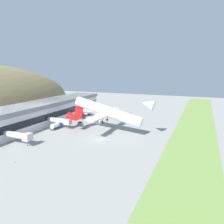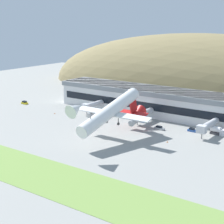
{
  "view_description": "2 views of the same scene",
  "coord_description": "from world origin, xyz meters",
  "px_view_note": "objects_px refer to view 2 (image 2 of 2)",
  "views": [
    {
      "loc": [
        -83.11,
        -40.77,
        30.91
      ],
      "look_at": [
        13.48,
        -0.27,
        10.11
      ],
      "focal_mm": 35.0,
      "sensor_mm": 36.0,
      "label": 1
    },
    {
      "loc": [
        90.76,
        -108.95,
        44.44
      ],
      "look_at": [
        9.56,
        4.52,
        9.41
      ],
      "focal_mm": 60.0,
      "sensor_mm": 36.0,
      "label": 2
    }
  ],
  "objects_px": {
    "jetway_0": "(92,105)",
    "traffic_cone_1": "(55,113)",
    "cargo_airplane": "(111,112)",
    "service_car_1": "(159,128)",
    "terminal_building": "(164,101)",
    "service_car_0": "(192,130)",
    "traffic_cone_0": "(167,142)",
    "box_truck": "(218,131)",
    "jetway_1": "(142,114)",
    "jetway_2": "(208,126)",
    "fuel_truck": "(139,118)",
    "service_car_3": "(25,103)"
  },
  "relations": [
    {
      "from": "jetway_0",
      "to": "traffic_cone_1",
      "type": "height_order",
      "value": "jetway_0"
    },
    {
      "from": "cargo_airplane",
      "to": "service_car_1",
      "type": "distance_m",
      "value": 24.71
    },
    {
      "from": "jetway_0",
      "to": "cargo_airplane",
      "type": "height_order",
      "value": "cargo_airplane"
    },
    {
      "from": "terminal_building",
      "to": "service_car_0",
      "type": "bearing_deg",
      "value": -37.2
    },
    {
      "from": "service_car_1",
      "to": "traffic_cone_0",
      "type": "bearing_deg",
      "value": -51.27
    },
    {
      "from": "box_truck",
      "to": "jetway_1",
      "type": "bearing_deg",
      "value": -176.51
    },
    {
      "from": "box_truck",
      "to": "jetway_2",
      "type": "bearing_deg",
      "value": -131.36
    },
    {
      "from": "terminal_building",
      "to": "traffic_cone_1",
      "type": "height_order",
      "value": "terminal_building"
    },
    {
      "from": "jetway_0",
      "to": "service_car_1",
      "type": "distance_m",
      "value": 39.95
    },
    {
      "from": "jetway_1",
      "to": "service_car_1",
      "type": "distance_m",
      "value": 12.73
    },
    {
      "from": "terminal_building",
      "to": "jetway_1",
      "type": "relative_size",
      "value": 8.06
    },
    {
      "from": "cargo_airplane",
      "to": "fuel_truck",
      "type": "relative_size",
      "value": 6.4
    },
    {
      "from": "service_car_3",
      "to": "box_truck",
      "type": "xyz_separation_m",
      "value": [
        103.43,
        7.3,
        0.79
      ]
    },
    {
      "from": "terminal_building",
      "to": "fuel_truck",
      "type": "relative_size",
      "value": 15.65
    },
    {
      "from": "jetway_1",
      "to": "service_car_3",
      "type": "relative_size",
      "value": 3.5
    },
    {
      "from": "terminal_building",
      "to": "traffic_cone_0",
      "type": "bearing_deg",
      "value": -60.18
    },
    {
      "from": "jetway_1",
      "to": "traffic_cone_0",
      "type": "distance_m",
      "value": 28.45
    },
    {
      "from": "terminal_building",
      "to": "traffic_cone_0",
      "type": "xyz_separation_m",
      "value": [
        19.75,
        -34.45,
        -6.66
      ]
    },
    {
      "from": "service_car_1",
      "to": "traffic_cone_0",
      "type": "height_order",
      "value": "service_car_1"
    },
    {
      "from": "terminal_building",
      "to": "service_car_3",
      "type": "xyz_separation_m",
      "value": [
        -71.98,
        -21.63,
        -6.26
      ]
    },
    {
      "from": "service_car_0",
      "to": "traffic_cone_1",
      "type": "distance_m",
      "value": 66.46
    },
    {
      "from": "jetway_1",
      "to": "box_truck",
      "type": "bearing_deg",
      "value": 3.49
    },
    {
      "from": "jetway_2",
      "to": "service_car_0",
      "type": "xyz_separation_m",
      "value": [
        -6.9,
        1.43,
        -3.38
      ]
    },
    {
      "from": "service_car_0",
      "to": "fuel_truck",
      "type": "height_order",
      "value": "fuel_truck"
    },
    {
      "from": "jetway_0",
      "to": "fuel_truck",
      "type": "relative_size",
      "value": 1.9
    },
    {
      "from": "jetway_1",
      "to": "service_car_3",
      "type": "bearing_deg",
      "value": -175.7
    },
    {
      "from": "jetway_1",
      "to": "traffic_cone_1",
      "type": "relative_size",
      "value": 24.01
    },
    {
      "from": "cargo_airplane",
      "to": "service_car_0",
      "type": "bearing_deg",
      "value": 49.77
    },
    {
      "from": "service_car_3",
      "to": "service_car_1",
      "type": "bearing_deg",
      "value": 0.16
    },
    {
      "from": "service_car_0",
      "to": "traffic_cone_0",
      "type": "distance_m",
      "value": 18.2
    },
    {
      "from": "terminal_building",
      "to": "fuel_truck",
      "type": "distance_m",
      "value": 16.78
    },
    {
      "from": "service_car_1",
      "to": "fuel_truck",
      "type": "xyz_separation_m",
      "value": [
        -13.57,
        6.11,
        0.95
      ]
    },
    {
      "from": "jetway_1",
      "to": "box_truck",
      "type": "height_order",
      "value": "jetway_1"
    },
    {
      "from": "fuel_truck",
      "to": "box_truck",
      "type": "distance_m",
      "value": 35.74
    },
    {
      "from": "terminal_building",
      "to": "box_truck",
      "type": "height_order",
      "value": "terminal_building"
    },
    {
      "from": "service_car_3",
      "to": "traffic_cone_0",
      "type": "relative_size",
      "value": 6.86
    },
    {
      "from": "traffic_cone_1",
      "to": "box_truck",
      "type": "bearing_deg",
      "value": 10.09
    },
    {
      "from": "traffic_cone_0",
      "to": "jetway_2",
      "type": "bearing_deg",
      "value": 62.53
    },
    {
      "from": "service_car_0",
      "to": "fuel_truck",
      "type": "relative_size",
      "value": 0.51
    },
    {
      "from": "terminal_building",
      "to": "cargo_airplane",
      "type": "relative_size",
      "value": 2.44
    },
    {
      "from": "service_car_0",
      "to": "traffic_cone_0",
      "type": "bearing_deg",
      "value": -95.6
    },
    {
      "from": "service_car_0",
      "to": "box_truck",
      "type": "distance_m",
      "value": 10.16
    },
    {
      "from": "jetway_1",
      "to": "service_car_1",
      "type": "xyz_separation_m",
      "value": [
        11.19,
        -5.04,
        -3.4
      ]
    },
    {
      "from": "service_car_0",
      "to": "box_truck",
      "type": "bearing_deg",
      "value": 11.42
    },
    {
      "from": "cargo_airplane",
      "to": "service_car_3",
      "type": "height_order",
      "value": "cargo_airplane"
    },
    {
      "from": "service_car_0",
      "to": "fuel_truck",
      "type": "xyz_separation_m",
      "value": [
        -25.81,
        1.04,
        0.93
      ]
    },
    {
      "from": "cargo_airplane",
      "to": "fuel_truck",
      "type": "distance_m",
      "value": 28.43
    },
    {
      "from": "jetway_1",
      "to": "service_car_3",
      "type": "distance_m",
      "value": 70.36
    },
    {
      "from": "service_car_1",
      "to": "traffic_cone_1",
      "type": "distance_m",
      "value": 53.62
    },
    {
      "from": "cargo_airplane",
      "to": "fuel_truck",
      "type": "height_order",
      "value": "cargo_airplane"
    }
  ]
}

